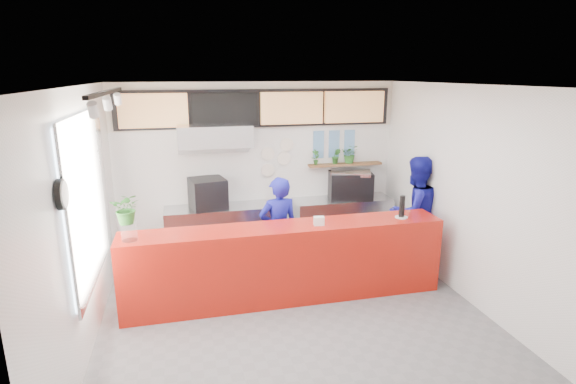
{
  "coord_description": "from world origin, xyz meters",
  "views": [
    {
      "loc": [
        -1.34,
        -5.31,
        3.15
      ],
      "look_at": [
        0.1,
        0.7,
        1.5
      ],
      "focal_mm": 28.0,
      "sensor_mm": 36.0,
      "label": 1
    }
  ],
  "objects_px": {
    "panini_oven": "(208,193)",
    "staff_right": "(414,212)",
    "pepper_mill": "(402,206)",
    "service_counter": "(286,263)",
    "staff_center": "(279,230)",
    "espresso_machine": "(350,185)"
  },
  "relations": [
    {
      "from": "panini_oven",
      "to": "espresso_machine",
      "type": "height_order",
      "value": "panini_oven"
    },
    {
      "from": "espresso_machine",
      "to": "staff_right",
      "type": "distance_m",
      "value": 1.37
    },
    {
      "from": "service_counter",
      "to": "staff_right",
      "type": "bearing_deg",
      "value": 15.27
    },
    {
      "from": "espresso_machine",
      "to": "pepper_mill",
      "type": "height_order",
      "value": "pepper_mill"
    },
    {
      "from": "panini_oven",
      "to": "staff_center",
      "type": "bearing_deg",
      "value": -62.87
    },
    {
      "from": "service_counter",
      "to": "staff_center",
      "type": "distance_m",
      "value": 0.64
    },
    {
      "from": "staff_center",
      "to": "staff_right",
      "type": "distance_m",
      "value": 2.3
    },
    {
      "from": "pepper_mill",
      "to": "staff_right",
      "type": "bearing_deg",
      "value": 48.59
    },
    {
      "from": "staff_right",
      "to": "pepper_mill",
      "type": "relative_size",
      "value": 5.84
    },
    {
      "from": "panini_oven",
      "to": "staff_center",
      "type": "height_order",
      "value": "staff_center"
    },
    {
      "from": "staff_right",
      "to": "espresso_machine",
      "type": "bearing_deg",
      "value": -68.43
    },
    {
      "from": "service_counter",
      "to": "staff_center",
      "type": "bearing_deg",
      "value": 88.07
    },
    {
      "from": "service_counter",
      "to": "staff_right",
      "type": "xyz_separation_m",
      "value": [
        2.31,
        0.63,
        0.38
      ]
    },
    {
      "from": "service_counter",
      "to": "staff_center",
      "type": "height_order",
      "value": "staff_center"
    },
    {
      "from": "panini_oven",
      "to": "staff_right",
      "type": "xyz_separation_m",
      "value": [
        3.26,
        -1.17,
        -0.22
      ]
    },
    {
      "from": "espresso_machine",
      "to": "pepper_mill",
      "type": "bearing_deg",
      "value": -76.39
    },
    {
      "from": "espresso_machine",
      "to": "pepper_mill",
      "type": "relative_size",
      "value": 2.4
    },
    {
      "from": "espresso_machine",
      "to": "staff_right",
      "type": "xyz_separation_m",
      "value": [
        0.68,
        -1.17,
        -0.21
      ]
    },
    {
      "from": "service_counter",
      "to": "espresso_machine",
      "type": "height_order",
      "value": "espresso_machine"
    },
    {
      "from": "staff_right",
      "to": "pepper_mill",
      "type": "distance_m",
      "value": 0.96
    },
    {
      "from": "panini_oven",
      "to": "espresso_machine",
      "type": "relative_size",
      "value": 0.74
    },
    {
      "from": "staff_center",
      "to": "pepper_mill",
      "type": "xyz_separation_m",
      "value": [
        1.7,
        -0.62,
        0.44
      ]
    }
  ]
}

